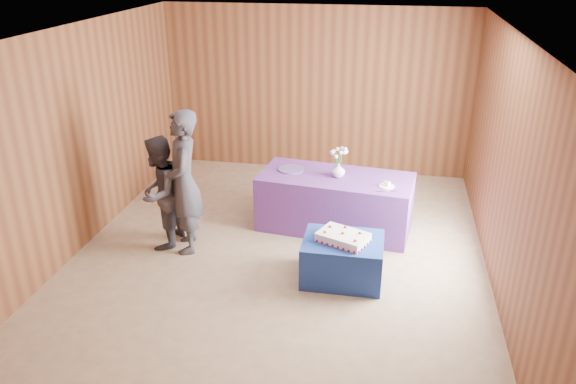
% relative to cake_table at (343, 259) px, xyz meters
% --- Properties ---
extents(ground, '(6.00, 6.00, 0.00)m').
position_rel_cake_table_xyz_m(ground, '(-0.82, 0.41, -0.25)').
color(ground, tan).
rests_on(ground, ground).
extents(room_shell, '(5.04, 6.04, 2.72)m').
position_rel_cake_table_xyz_m(room_shell, '(-0.82, 0.41, 1.55)').
color(room_shell, brown).
rests_on(room_shell, ground).
extents(cake_table, '(0.90, 0.71, 0.50)m').
position_rel_cake_table_xyz_m(cake_table, '(0.00, 0.00, 0.00)').
color(cake_table, '#1B3A95').
rests_on(cake_table, ground).
extents(serving_table, '(2.09, 1.13, 0.75)m').
position_rel_cake_table_xyz_m(serving_table, '(-0.23, 1.27, 0.12)').
color(serving_table, '#663592').
rests_on(serving_table, ground).
extents(sheet_cake, '(0.66, 0.56, 0.13)m').
position_rel_cake_table_xyz_m(sheet_cake, '(-0.00, -0.02, 0.30)').
color(sheet_cake, white).
rests_on(sheet_cake, cake_table).
extents(vase, '(0.19, 0.19, 0.19)m').
position_rel_cake_table_xyz_m(vase, '(-0.20, 1.26, 0.59)').
color(vase, silver).
rests_on(vase, serving_table).
extents(flower_spray, '(0.24, 0.23, 0.18)m').
position_rel_cake_table_xyz_m(flower_spray, '(-0.20, 1.26, 0.84)').
color(flower_spray, '#255D29').
rests_on(flower_spray, vase).
extents(platter, '(0.39, 0.39, 0.02)m').
position_rel_cake_table_xyz_m(platter, '(-0.85, 1.38, 0.51)').
color(platter, '#624B96').
rests_on(platter, serving_table).
extents(plate, '(0.26, 0.26, 0.01)m').
position_rel_cake_table_xyz_m(plate, '(0.43, 1.04, 0.51)').
color(plate, white).
rests_on(plate, serving_table).
extents(cake_slice, '(0.08, 0.08, 0.08)m').
position_rel_cake_table_xyz_m(cake_slice, '(0.43, 1.04, 0.54)').
color(cake_slice, white).
rests_on(cake_slice, plate).
extents(knife, '(0.26, 0.09, 0.00)m').
position_rel_cake_table_xyz_m(knife, '(0.44, 0.89, 0.50)').
color(knife, '#B4B5B9').
rests_on(knife, serving_table).
extents(guest_left, '(0.63, 0.76, 1.80)m').
position_rel_cake_table_xyz_m(guest_left, '(-1.99, 0.36, 0.65)').
color(guest_left, '#33333C').
rests_on(guest_left, ground).
extents(guest_right, '(0.59, 0.73, 1.45)m').
position_rel_cake_table_xyz_m(guest_right, '(-2.32, 0.39, 0.47)').
color(guest_right, '#383742').
rests_on(guest_right, ground).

